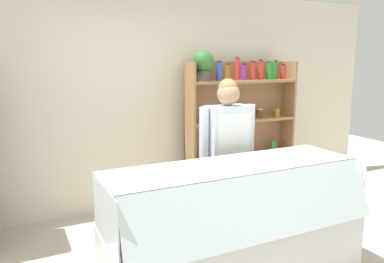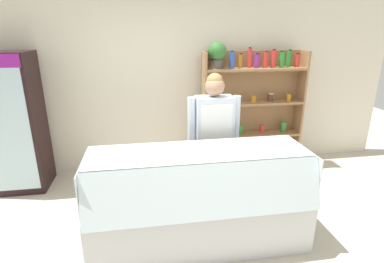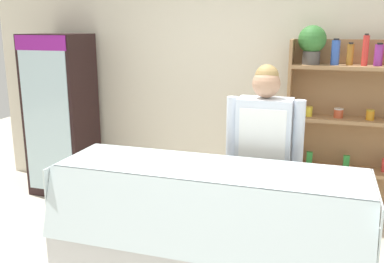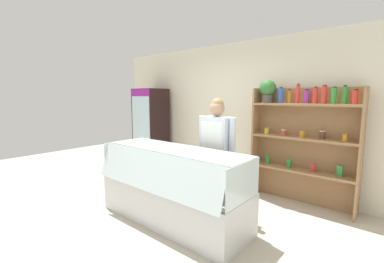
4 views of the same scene
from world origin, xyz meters
The scene contains 4 objects.
back_wall centered at (0.00, 2.06, 1.35)m, with size 6.80×0.10×2.70m, color silver.
shelving_unit centered at (0.99, 1.78, 1.12)m, with size 1.57×0.29×1.96m.
deli_display_case centered at (-0.10, 0.06, 0.31)m, with size 2.17×0.81×1.01m.
shop_clerk centered at (0.19, 0.68, 0.99)m, with size 0.61×0.25×1.67m.
Camera 1 is at (-1.69, -2.39, 1.83)m, focal length 35.00 mm.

